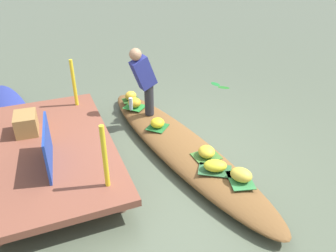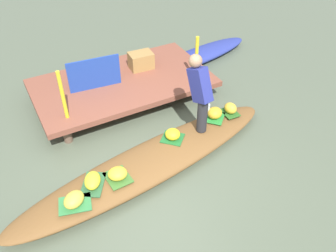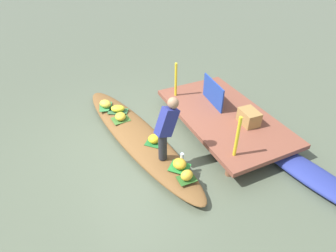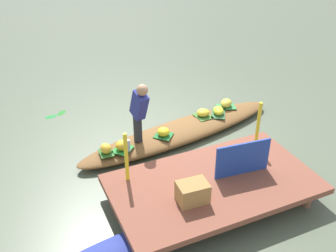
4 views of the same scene
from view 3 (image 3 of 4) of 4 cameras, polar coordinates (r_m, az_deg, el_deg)
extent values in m
plane|color=#535E4A|center=(6.21, -6.08, -2.95)|extent=(40.00, 40.00, 0.00)
cube|color=brown|center=(6.48, 11.05, 1.98)|extent=(3.20, 1.80, 0.10)
cylinder|color=brown|center=(7.18, 0.35, 4.59)|extent=(0.14, 0.14, 0.28)
cylinder|color=brown|center=(5.47, 12.16, -8.35)|extent=(0.14, 0.14, 0.28)
cylinder|color=brown|center=(7.83, 9.96, 6.89)|extent=(0.14, 0.14, 0.28)
cylinder|color=brown|center=(6.30, 22.87, -3.91)|extent=(0.14, 0.14, 0.28)
ellipsoid|color=brown|center=(6.14, -6.15, -2.03)|extent=(4.53, 1.52, 0.25)
ellipsoid|color=navy|center=(5.90, 26.53, -8.62)|extent=(2.78, 1.06, 0.22)
cube|color=#347F43|center=(6.97, -12.28, 3.77)|extent=(0.47, 0.39, 0.01)
ellipsoid|color=gold|center=(6.92, -12.37, 4.36)|extent=(0.37, 0.35, 0.17)
cube|color=#2B5F23|center=(5.02, 3.73, -10.47)|extent=(0.25, 0.32, 0.01)
ellipsoid|color=gold|center=(4.95, 3.77, -9.75)|extent=(0.22, 0.25, 0.18)
cube|color=#20672D|center=(5.75, -2.79, -3.19)|extent=(0.44, 0.44, 0.01)
ellipsoid|color=yellow|center=(5.70, -2.81, -2.57)|extent=(0.32, 0.32, 0.16)
cube|color=#3D6D2C|center=(6.46, -9.39, 1.33)|extent=(0.33, 0.39, 0.01)
ellipsoid|color=gold|center=(6.42, -9.46, 1.90)|extent=(0.32, 0.30, 0.16)
cube|color=#288434|center=(5.21, 2.31, -8.24)|extent=(0.46, 0.46, 0.01)
ellipsoid|color=gold|center=(5.15, 2.33, -7.53)|extent=(0.32, 0.31, 0.18)
cube|color=#2F6038|center=(6.75, -9.90, 2.91)|extent=(0.47, 0.52, 0.01)
ellipsoid|color=yellow|center=(6.71, -9.97, 3.44)|extent=(0.33, 0.38, 0.15)
cylinder|color=#28282D|center=(5.21, -1.07, -4.15)|extent=(0.16, 0.16, 0.55)
cube|color=navy|center=(4.94, -0.24, 0.83)|extent=(0.25, 0.47, 0.59)
sphere|color=#9E7556|center=(4.81, 1.02, 4.59)|extent=(0.20, 0.20, 0.20)
cylinder|color=silver|center=(5.22, 2.80, -6.49)|extent=(0.07, 0.07, 0.24)
cube|color=#1F3E9C|center=(6.65, 8.95, 6.59)|extent=(0.92, 0.12, 0.57)
cylinder|color=yellow|center=(6.84, 1.58, 9.19)|extent=(0.06, 0.06, 0.84)
cylinder|color=yellow|center=(5.15, 13.64, -2.12)|extent=(0.06, 0.06, 0.84)
cube|color=#9D7640|center=(6.20, 15.83, 1.70)|extent=(0.46, 0.35, 0.31)
camera|label=1|loc=(9.32, -5.28, 30.90)|focal=36.03mm
camera|label=2|loc=(6.51, -49.51, 25.46)|focal=38.73mm
camera|label=4|loc=(7.65, 59.61, 23.17)|focal=42.05mm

